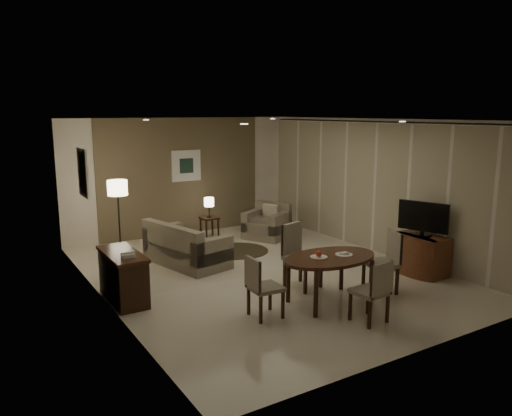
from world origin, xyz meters
TOP-DOWN VIEW (x-y plane):
  - room_shell at (0.00, 0.40)m, footprint 5.50×7.00m
  - taupe_accent at (0.00, 3.48)m, footprint 3.96×0.03m
  - curtain_wall at (2.68, 0.00)m, footprint 0.08×6.70m
  - curtain_rod at (2.68, 0.00)m, footprint 0.03×6.80m
  - art_back_frame at (0.10, 3.46)m, footprint 0.72×0.03m
  - art_back_canvas at (0.10, 3.44)m, footprint 0.34×0.01m
  - art_left_frame at (-2.72, 1.20)m, footprint 0.03×0.60m
  - art_left_canvas at (-2.71, 1.20)m, footprint 0.01×0.46m
  - downlight_nl at (-1.40, -1.80)m, footprint 0.10×0.10m
  - downlight_nr at (1.40, -1.80)m, footprint 0.10×0.10m
  - downlight_fl at (-1.40, 1.80)m, footprint 0.10×0.10m
  - downlight_fr at (1.40, 1.80)m, footprint 0.10×0.10m
  - console_desk at (-2.49, 0.00)m, footprint 0.48×1.20m
  - telephone at (-2.49, -0.30)m, footprint 0.20×0.14m
  - tv_cabinet at (2.40, -1.50)m, footprint 0.48×0.90m
  - flat_tv at (2.38, -1.50)m, footprint 0.36×0.85m
  - dining_table at (0.13, -1.71)m, footprint 1.53×0.95m
  - chair_near at (0.14, -2.53)m, footprint 0.45×0.45m
  - chair_far at (0.17, -0.98)m, footprint 0.63×0.63m
  - chair_left at (-0.98, -1.66)m, footprint 0.45×0.45m
  - chair_right at (1.11, -1.77)m, footprint 0.60×0.60m
  - plate_a at (-0.05, -1.66)m, footprint 0.26×0.26m
  - plate_b at (0.35, -1.76)m, footprint 0.26×0.26m
  - fruit_apple at (-0.05, -1.66)m, footprint 0.09×0.09m
  - napkin at (0.35, -1.76)m, footprint 0.12×0.08m
  - round_rug at (0.33, 1.47)m, footprint 1.27×1.27m
  - sofa at (-0.92, 1.20)m, footprint 1.85×1.22m
  - armchair at (1.43, 2.06)m, footprint 1.14×1.16m
  - side_table at (0.33, 2.77)m, footprint 0.38×0.38m
  - table_lamp at (0.33, 2.77)m, footprint 0.22×0.22m
  - floor_lamp at (-1.83, 2.37)m, footprint 0.39×0.39m

SIDE VIEW (x-z plane):
  - round_rug at x=0.33m, z-range 0.00..0.01m
  - side_table at x=0.33m, z-range 0.00..0.48m
  - tv_cabinet at x=2.40m, z-range 0.00..0.70m
  - dining_table at x=0.13m, z-range 0.00..0.72m
  - console_desk at x=-2.49m, z-range 0.00..0.75m
  - armchair at x=1.43m, z-range 0.00..0.78m
  - sofa at x=-0.92m, z-range 0.00..0.80m
  - chair_left at x=-0.98m, z-range 0.00..0.88m
  - chair_near at x=0.14m, z-range 0.00..0.88m
  - chair_right at x=1.11m, z-range 0.00..0.97m
  - chair_far at x=0.17m, z-range 0.00..1.05m
  - plate_a at x=-0.05m, z-range 0.72..0.73m
  - plate_b at x=0.35m, z-range 0.72..0.73m
  - table_lamp at x=0.33m, z-range 0.48..0.98m
  - napkin at x=0.35m, z-range 0.73..0.76m
  - floor_lamp at x=-1.83m, z-range 0.00..1.52m
  - fruit_apple at x=-0.05m, z-range 0.73..0.82m
  - telephone at x=-2.49m, z-range 0.76..0.85m
  - flat_tv at x=2.38m, z-range 0.72..1.32m
  - curtain_wall at x=2.68m, z-range 0.03..2.61m
  - taupe_accent at x=0.00m, z-range 0.00..2.70m
  - room_shell at x=0.00m, z-range 0.00..2.70m
  - art_back_frame at x=0.10m, z-range 1.24..1.96m
  - art_back_canvas at x=0.10m, z-range 1.43..1.77m
  - art_left_frame at x=-2.72m, z-range 1.45..2.25m
  - art_left_canvas at x=-2.71m, z-range 1.53..2.17m
  - curtain_rod at x=2.68m, z-range 2.62..2.66m
  - downlight_nl at x=-1.40m, z-range 2.68..2.69m
  - downlight_nr at x=1.40m, z-range 2.68..2.69m
  - downlight_fl at x=-1.40m, z-range 2.68..2.69m
  - downlight_fr at x=1.40m, z-range 2.68..2.69m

